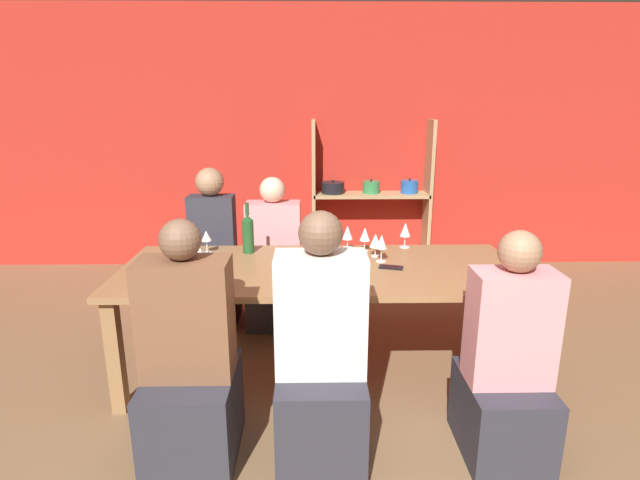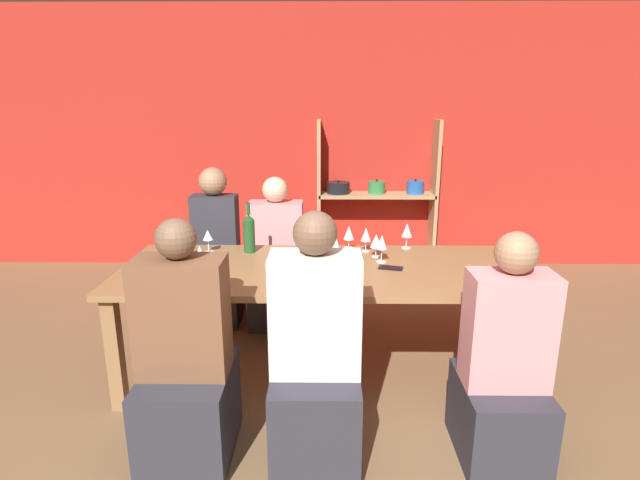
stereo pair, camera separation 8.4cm
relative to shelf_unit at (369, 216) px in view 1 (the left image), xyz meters
The scene contains 21 objects.
wall_back_red 0.92m from the shelf_unit, 156.82° to the left, with size 8.80×0.06×2.70m.
shelf_unit is the anchor object (origin of this frame).
dining_table 2.23m from the shelf_unit, 104.53° to the right, with size 2.51×1.00×0.74m.
wine_bottle_green 2.14m from the shelf_unit, 119.77° to the right, with size 0.08×0.08×0.35m.
wine_glass_empty_a 1.78m from the shelf_unit, 101.72° to the right, with size 0.08×0.08×0.16m.
wine_glass_empty_b 2.08m from the shelf_unit, 94.46° to the right, with size 0.07×0.07×0.18m.
wine_glass_empty_c 2.61m from the shelf_unit, 119.83° to the right, with size 0.07×0.07×0.17m.
wine_glass_red_a 1.85m from the shelf_unit, 97.65° to the right, with size 0.07×0.07×0.17m.
wine_glass_red_b 2.47m from the shelf_unit, 126.79° to the right, with size 0.08×0.08×0.15m.
wine_glass_empty_d 1.97m from the shelf_unit, 95.45° to the right, with size 0.08×0.08×0.16m.
wine_glass_white_a 2.14m from the shelf_unit, 102.50° to the right, with size 0.07×0.07×0.18m.
wine_glass_red_c 1.85m from the shelf_unit, 109.59° to the right, with size 0.06×0.06×0.14m.
wine_glass_empty_e 1.75m from the shelf_unit, 88.21° to the right, with size 0.08×0.08×0.18m.
wine_glass_empty_f 2.33m from the shelf_unit, 73.95° to the right, with size 0.07×0.07×0.19m.
wine_glass_red_d 2.29m from the shelf_unit, 125.97° to the right, with size 0.07×0.07×0.16m.
cell_phone 2.20m from the shelf_unit, 93.02° to the right, with size 0.16×0.11×0.01m.
person_near_a 3.04m from the shelf_unit, 100.87° to the right, with size 0.43×0.53×1.28m.
person_far_a 1.93m from the shelf_unit, 136.29° to the right, with size 0.35×0.44×1.27m.
person_near_b 2.99m from the shelf_unit, 83.24° to the right, with size 0.40×0.50×1.18m.
person_far_b 1.63m from the shelf_unit, 124.42° to the right, with size 0.42×0.53×1.19m.
person_near_c 3.20m from the shelf_unit, 112.28° to the right, with size 0.43×0.54×1.24m.
Camera 1 is at (-0.15, -1.53, 1.75)m, focal length 28.00 mm.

